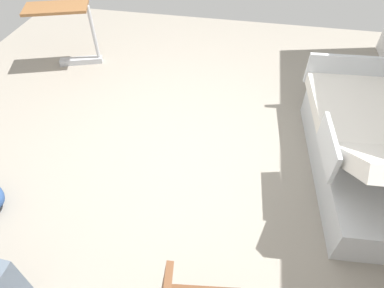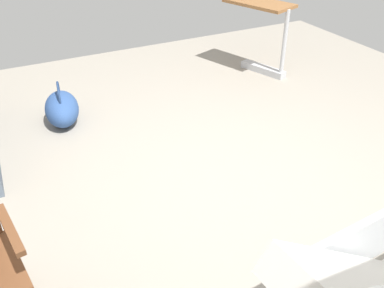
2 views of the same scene
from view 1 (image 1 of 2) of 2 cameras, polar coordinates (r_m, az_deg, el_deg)
The scene contains 3 objects.
ground_plane at distance 3.51m, azimuth -2.44°, elevation -0.98°, with size 6.70×6.70×0.00m, color gray.
hospital_bed at distance 3.48m, azimuth 28.41°, elevation -1.05°, with size 1.11×2.12×1.13m.
overbed_table at distance 4.95m, azimuth -20.89°, elevation 18.42°, with size 0.89×0.64×0.84m.
Camera 1 is at (-0.60, 2.38, 2.52)m, focal length 30.37 mm.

